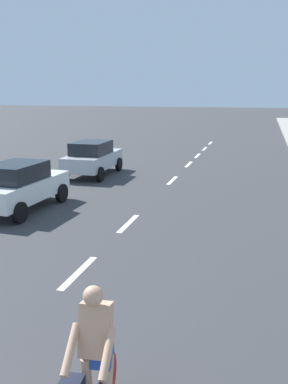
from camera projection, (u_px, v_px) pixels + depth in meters
name	position (u px, v px, depth m)	size (l,w,h in m)	color
ground_plane	(181.00, 172.00, 20.65)	(160.00, 160.00, 0.00)	#38383A
lane_stripe_2	(78.00, 272.00, 9.29)	(0.16, 1.80, 0.01)	white
lane_stripe_3	(128.00, 223.00, 12.70)	(0.16, 1.80, 0.01)	white
lane_stripe_4	(172.00, 180.00, 18.75)	(0.16, 1.80, 0.01)	white
lane_stripe_5	(189.00, 164.00, 22.79)	(0.16, 1.80, 0.01)	white
lane_stripe_6	(197.00, 156.00, 25.79)	(0.16, 1.80, 0.01)	white
lane_stripe_7	(205.00, 149.00, 28.83)	(0.16, 1.80, 0.01)	white
lane_stripe_8	(210.00, 143.00, 31.94)	(0.16, 1.80, 0.01)	white
cyclist	(90.00, 371.00, 4.72)	(0.65, 1.71, 1.82)	black
parked_car_white	(19.00, 185.00, 13.95)	(1.91, 3.87, 1.57)	white
parked_car_silver	(93.00, 157.00, 19.71)	(1.83, 3.87, 1.57)	#B7BABF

